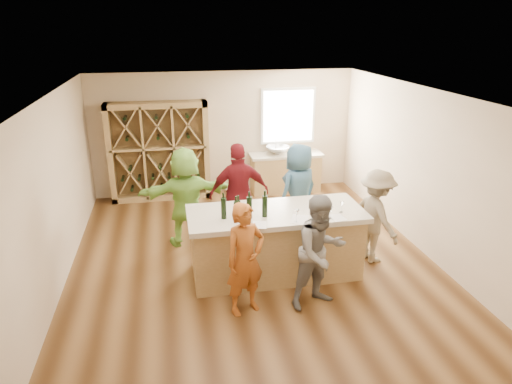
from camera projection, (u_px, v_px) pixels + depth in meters
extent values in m
cube|color=brown|center=(253.00, 262.00, 7.81)|extent=(6.00, 7.00, 0.10)
cube|color=white|center=(252.00, 90.00, 6.80)|extent=(6.00, 7.00, 0.10)
cube|color=#CCB494|center=(224.00, 133.00, 10.57)|extent=(6.00, 0.10, 2.80)
cube|color=#CCB494|center=(326.00, 311.00, 4.04)|extent=(6.00, 0.10, 2.80)
cube|color=#CCB494|center=(50.00, 195.00, 6.76)|extent=(0.10, 7.00, 2.80)
cube|color=#CCB494|center=(426.00, 171.00, 7.85)|extent=(0.10, 7.00, 2.80)
cube|color=white|center=(288.00, 116.00, 10.64)|extent=(1.30, 0.06, 1.30)
cube|color=white|center=(288.00, 116.00, 10.61)|extent=(1.18, 0.01, 1.18)
cube|color=#A2814D|center=(159.00, 152.00, 10.15)|extent=(2.20, 0.45, 2.20)
cube|color=#A2814D|center=(285.00, 173.00, 10.84)|extent=(1.60, 0.58, 0.86)
cube|color=beige|center=(286.00, 155.00, 10.68)|extent=(1.70, 0.62, 0.06)
imported|color=silver|center=(278.00, 150.00, 10.60)|extent=(0.54, 0.54, 0.19)
cylinder|color=silver|center=(276.00, 146.00, 10.74)|extent=(0.02, 0.02, 0.30)
cube|color=#A2814D|center=(276.00, 245.00, 7.21)|extent=(2.60, 1.00, 1.00)
cube|color=beige|center=(276.00, 214.00, 7.02)|extent=(2.72, 1.12, 0.08)
cylinder|color=black|center=(224.00, 208.00, 6.69)|extent=(0.09, 0.09, 0.32)
cylinder|color=black|center=(236.00, 211.00, 6.64)|extent=(0.09, 0.09, 0.29)
cylinder|color=black|center=(238.00, 209.00, 6.71)|extent=(0.07, 0.07, 0.28)
cylinder|color=black|center=(249.00, 208.00, 6.70)|extent=(0.10, 0.10, 0.34)
cylinder|color=black|center=(265.00, 206.00, 6.76)|extent=(0.11, 0.11, 0.33)
cone|color=white|center=(297.00, 216.00, 6.60)|extent=(0.09, 0.09, 0.20)
cone|color=white|center=(330.00, 213.00, 6.72)|extent=(0.08, 0.08, 0.18)
cone|color=white|center=(311.00, 207.00, 6.92)|extent=(0.07, 0.07, 0.18)
cone|color=white|center=(341.00, 207.00, 6.93)|extent=(0.07, 0.07, 0.17)
cube|color=white|center=(260.00, 225.00, 6.53)|extent=(0.25, 0.30, 0.00)
cube|color=white|center=(300.00, 219.00, 6.72)|extent=(0.35, 0.40, 0.00)
cube|color=white|center=(338.00, 218.00, 6.77)|extent=(0.22, 0.29, 0.00)
imported|color=#994C19|center=(245.00, 259.00, 6.15)|extent=(0.71, 0.62, 1.61)
imported|color=slate|center=(320.00, 252.00, 6.29)|extent=(0.90, 0.66, 1.66)
imported|color=gray|center=(376.00, 216.00, 7.53)|extent=(0.69, 1.11, 1.60)
imported|color=#590F14|center=(239.00, 193.00, 8.18)|extent=(1.09, 0.58, 1.84)
imported|color=#335972|center=(299.00, 190.00, 8.46)|extent=(1.02, 0.90, 1.76)
imported|color=#8CC64C|center=(186.00, 197.00, 8.09)|extent=(1.70, 0.70, 1.80)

